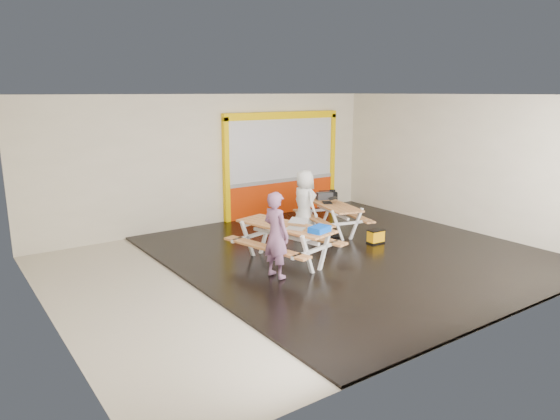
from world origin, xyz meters
TOP-DOWN VIEW (x-y plane):
  - room at (0.00, 0.00)m, footprint 10.02×8.02m
  - deck at (1.25, 0.00)m, footprint 7.50×7.98m
  - kiosk at (2.20, 3.93)m, footprint 3.88×0.16m
  - picnic_table_left at (-0.37, 0.19)m, footprint 1.93×2.45m
  - picnic_table_right at (2.01, 1.44)m, footprint 1.75×2.23m
  - person_left at (-1.02, -0.43)m, footprint 0.49×0.66m
  - person_right at (1.36, 1.77)m, footprint 0.59×0.85m
  - laptop_left at (-0.33, -0.16)m, footprint 0.54×0.53m
  - laptop_right at (2.00, 1.57)m, footprint 0.47×0.46m
  - blue_pouch at (-0.14, -0.65)m, footprint 0.47×0.39m
  - toolbox at (2.18, 1.98)m, footprint 0.46×0.34m
  - backpack at (2.68, 2.24)m, footprint 0.31×0.27m
  - dark_case at (1.73, 1.19)m, footprint 0.48×0.44m
  - fluke_bag at (2.22, 0.11)m, footprint 0.39×0.27m

SIDE VIEW (x-z plane):
  - deck at x=1.25m, z-range 0.00..0.05m
  - dark_case at x=1.73m, z-range 0.05..0.20m
  - fluke_bag at x=2.22m, z-range 0.04..0.37m
  - picnic_table_right at x=2.01m, z-range 0.21..1.00m
  - picnic_table_left at x=-0.37m, z-range 0.23..1.10m
  - backpack at x=2.68m, z-range 0.51..0.95m
  - person_right at x=1.36m, z-range 0.00..1.67m
  - laptop_right at x=2.00m, z-range 0.77..0.92m
  - toolbox at x=2.18m, z-range 0.77..1.01m
  - person_left at x=-1.02m, z-range 0.07..1.74m
  - laptop_left at x=-0.33m, z-range 0.84..1.01m
  - blue_pouch at x=-0.14m, z-range 0.87..0.99m
  - kiosk at x=2.20m, z-range -0.06..2.94m
  - room at x=0.00m, z-range -0.01..3.51m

